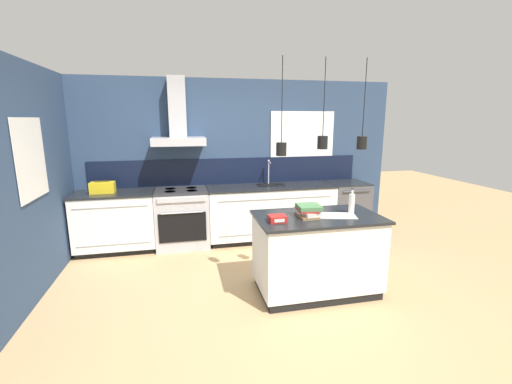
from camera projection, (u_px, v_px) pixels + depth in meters
ground_plane at (257, 291)px, 4.01m from camera, size 16.00×16.00×0.00m
wall_back at (227, 157)px, 5.62m from camera, size 5.60×2.27×2.60m
wall_left at (35, 179)px, 3.88m from camera, size 0.08×3.80×2.60m
counter_run_left at (116, 222)px, 5.14m from camera, size 1.16×0.64×0.91m
counter_run_sink at (271, 212)px, 5.66m from camera, size 2.09×0.64×1.31m
oven_range at (182, 218)px, 5.35m from camera, size 0.81×0.66×0.91m
dishwasher at (346, 208)px, 5.95m from camera, size 0.64×0.65×0.91m
kitchen_island at (317, 253)px, 3.93m from camera, size 1.40×0.82×0.91m
bottle_on_island at (352, 203)px, 3.92m from camera, size 0.07×0.07×0.29m
book_stack at (308, 211)px, 3.77m from camera, size 0.26×0.31×0.14m
red_supply_box at (277, 219)px, 3.60m from camera, size 0.18×0.16×0.07m
paper_pile at (337, 216)px, 3.83m from camera, size 0.47×0.35×0.01m
yellow_toolbox at (103, 187)px, 5.00m from camera, size 0.34×0.18×0.19m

